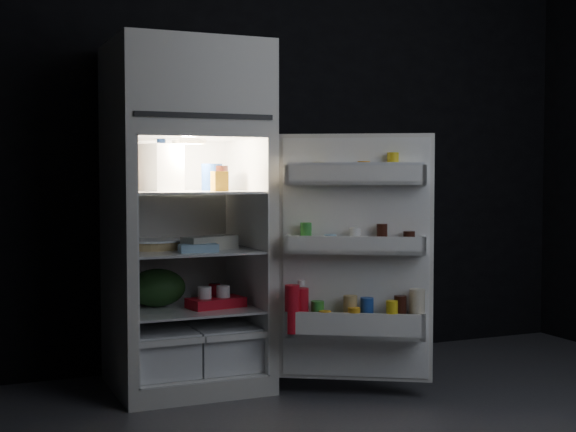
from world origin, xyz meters
name	(u,v)px	position (x,y,z in m)	size (l,w,h in m)	color
wall_back	(277,134)	(0.00, 1.70, 1.35)	(4.00, 0.00, 2.70)	black
refrigerator	(184,204)	(-0.68, 1.32, 0.96)	(0.76, 0.71, 1.78)	silver
fridge_door	(355,261)	(0.02, 0.75, 0.68)	(0.72, 0.53, 1.22)	silver
milk_jug	(161,167)	(-0.80, 1.30, 1.15)	(0.17, 0.17, 0.24)	white
mayo_jar	(212,177)	(-0.54, 1.30, 1.10)	(0.11, 0.11, 0.14)	navy
jam_jar	(219,178)	(-0.50, 1.28, 1.09)	(0.10, 0.10, 0.13)	black
amber_bottle	(128,169)	(-0.95, 1.40, 1.14)	(0.08, 0.08, 0.22)	orange
small_carton	(220,181)	(-0.56, 1.10, 1.08)	(0.07, 0.06, 0.10)	orange
egg_carton	(210,243)	(-0.59, 1.18, 0.76)	(0.29, 0.11, 0.07)	gray
pie	(153,245)	(-0.84, 1.33, 0.75)	(0.28, 0.28, 0.04)	tan
flat_package	(198,248)	(-0.68, 1.09, 0.75)	(0.19, 0.09, 0.04)	#85AECD
wrapped_pkg	(212,241)	(-0.51, 1.38, 0.75)	(0.11, 0.09, 0.05)	beige
produce_bag	(157,288)	(-0.82, 1.33, 0.52)	(0.30, 0.25, 0.20)	#193815
yogurt_tray	(216,302)	(-0.55, 1.19, 0.45)	(0.28, 0.15, 0.05)	red
small_can_red	(214,292)	(-0.49, 1.41, 0.47)	(0.06, 0.06, 0.09)	red
small_can_silver	(216,291)	(-0.47, 1.43, 0.47)	(0.07, 0.07, 0.09)	white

